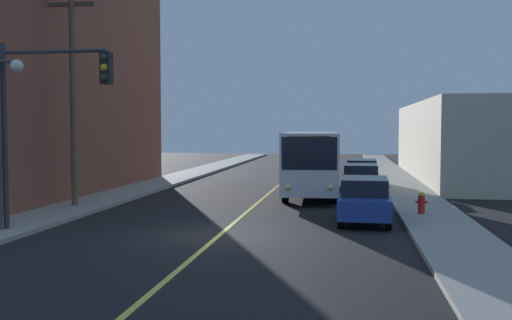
% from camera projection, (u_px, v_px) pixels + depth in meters
% --- Properties ---
extents(ground_plane, '(120.00, 120.00, 0.00)m').
position_uv_depth(ground_plane, '(220.00, 235.00, 18.73)').
color(ground_plane, black).
extents(sidewalk_left, '(2.50, 90.00, 0.15)m').
position_uv_depth(sidewalk_left, '(123.00, 194.00, 29.70)').
color(sidewalk_left, gray).
rests_on(sidewalk_left, ground).
extents(sidewalk_right, '(2.50, 90.00, 0.15)m').
position_uv_depth(sidewalk_right, '(416.00, 199.00, 27.49)').
color(sidewalk_right, gray).
rests_on(sidewalk_right, ground).
extents(lane_stripe_center, '(0.16, 60.00, 0.01)m').
position_uv_depth(lane_stripe_center, '(276.00, 188.00, 33.53)').
color(lane_stripe_center, '#D8CC4C').
rests_on(lane_stripe_center, ground).
extents(building_left_brick, '(10.00, 21.32, 12.28)m').
position_uv_depth(building_left_brick, '(1.00, 75.00, 29.85)').
color(building_left_brick, brown).
rests_on(building_left_brick, ground).
extents(building_right_warehouse, '(12.00, 22.91, 5.08)m').
position_uv_depth(building_right_warehouse, '(507.00, 141.00, 38.57)').
color(building_right_warehouse, beige).
rests_on(building_right_warehouse, ground).
extents(city_bus, '(3.02, 12.23, 3.20)m').
position_uv_depth(city_bus, '(312.00, 159.00, 30.72)').
color(city_bus, silver).
rests_on(city_bus, ground).
extents(parked_car_blue, '(1.94, 4.45, 1.62)m').
position_uv_depth(parked_car_blue, '(365.00, 199.00, 21.26)').
color(parked_car_blue, navy).
rests_on(parked_car_blue, ground).
extents(parked_car_silver, '(1.84, 4.41, 1.62)m').
position_uv_depth(parked_car_silver, '(360.00, 180.00, 29.13)').
color(parked_car_silver, '#B7B7BC').
rests_on(parked_car_silver, ground).
extents(parked_car_white, '(1.90, 4.44, 1.62)m').
position_uv_depth(parked_car_white, '(362.00, 173.00, 33.61)').
color(parked_car_white, silver).
rests_on(parked_car_white, ground).
extents(utility_pole_near, '(2.40, 0.28, 9.95)m').
position_uv_depth(utility_pole_near, '(73.00, 76.00, 24.55)').
color(utility_pole_near, brown).
rests_on(utility_pole_near, sidewalk_left).
extents(traffic_signal_left_corner, '(3.75, 0.48, 6.00)m').
position_uv_depth(traffic_signal_left_corner, '(48.00, 100.00, 18.57)').
color(traffic_signal_left_corner, '#2D2D33').
rests_on(traffic_signal_left_corner, sidewalk_left).
extents(street_lamp_left, '(0.98, 0.40, 5.50)m').
position_uv_depth(street_lamp_left, '(4.00, 118.00, 18.63)').
color(street_lamp_left, '#38383D').
rests_on(street_lamp_left, sidewalk_left).
extents(fire_hydrant, '(0.44, 0.26, 0.84)m').
position_uv_depth(fire_hydrant, '(422.00, 202.00, 22.33)').
color(fire_hydrant, red).
rests_on(fire_hydrant, sidewalk_right).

